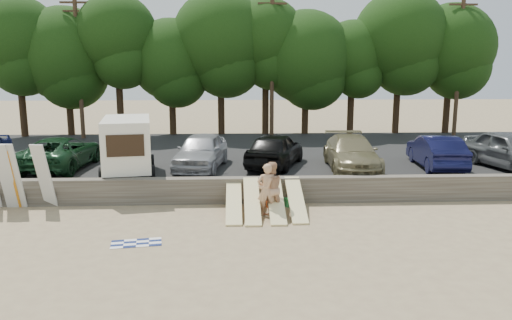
{
  "coord_description": "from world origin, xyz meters",
  "views": [
    {
      "loc": [
        -0.41,
        -15.85,
        5.32
      ],
      "look_at": [
        0.42,
        3.0,
        1.69
      ],
      "focal_mm": 35.0,
      "sensor_mm": 36.0,
      "label": 1
    }
  ],
  "objects_px": {
    "box_trailer": "(127,143)",
    "car_6": "(511,150)",
    "cooler": "(290,202)",
    "car_3": "(275,149)",
    "car_5": "(436,151)",
    "beachgoer_b": "(271,188)",
    "beachgoer_a": "(267,190)",
    "car_1": "(61,153)",
    "car_4": "(351,153)",
    "car_2": "(201,151)"
  },
  "relations": [
    {
      "from": "car_4",
      "to": "car_6",
      "type": "relative_size",
      "value": 1.04
    },
    {
      "from": "car_4",
      "to": "beachgoer_b",
      "type": "height_order",
      "value": "car_4"
    },
    {
      "from": "car_3",
      "to": "beachgoer_a",
      "type": "xyz_separation_m",
      "value": [
        -0.72,
        -5.28,
        -0.54
      ]
    },
    {
      "from": "car_6",
      "to": "car_1",
      "type": "bearing_deg",
      "value": 165.03
    },
    {
      "from": "box_trailer",
      "to": "car_4",
      "type": "height_order",
      "value": "box_trailer"
    },
    {
      "from": "box_trailer",
      "to": "beachgoer_a",
      "type": "xyz_separation_m",
      "value": [
        5.64,
        -3.8,
        -1.1
      ]
    },
    {
      "from": "car_1",
      "to": "cooler",
      "type": "relative_size",
      "value": 13.6
    },
    {
      "from": "car_5",
      "to": "beachgoer_a",
      "type": "bearing_deg",
      "value": 35.48
    },
    {
      "from": "car_3",
      "to": "car_5",
      "type": "distance_m",
      "value": 7.28
    },
    {
      "from": "car_3",
      "to": "car_4",
      "type": "bearing_deg",
      "value": -173.66
    },
    {
      "from": "car_1",
      "to": "beachgoer_a",
      "type": "height_order",
      "value": "car_1"
    },
    {
      "from": "car_5",
      "to": "beachgoer_b",
      "type": "bearing_deg",
      "value": 35.16
    },
    {
      "from": "box_trailer",
      "to": "beachgoer_b",
      "type": "relative_size",
      "value": 2.1
    },
    {
      "from": "box_trailer",
      "to": "beachgoer_a",
      "type": "height_order",
      "value": "box_trailer"
    },
    {
      "from": "beachgoer_a",
      "to": "beachgoer_b",
      "type": "height_order",
      "value": "beachgoer_b"
    },
    {
      "from": "car_5",
      "to": "car_6",
      "type": "bearing_deg",
      "value": 177.91
    },
    {
      "from": "cooler",
      "to": "car_2",
      "type": "bearing_deg",
      "value": 115.48
    },
    {
      "from": "car_5",
      "to": "beachgoer_a",
      "type": "relative_size",
      "value": 2.38
    },
    {
      "from": "box_trailer",
      "to": "car_5",
      "type": "relative_size",
      "value": 0.89
    },
    {
      "from": "car_1",
      "to": "car_6",
      "type": "bearing_deg",
      "value": -179.36
    },
    {
      "from": "car_2",
      "to": "car_4",
      "type": "height_order",
      "value": "car_2"
    },
    {
      "from": "car_2",
      "to": "car_3",
      "type": "relative_size",
      "value": 1.01
    },
    {
      "from": "box_trailer",
      "to": "car_6",
      "type": "xyz_separation_m",
      "value": [
        16.85,
        0.5,
        -0.51
      ]
    },
    {
      "from": "box_trailer",
      "to": "car_1",
      "type": "distance_m",
      "value": 3.66
    },
    {
      "from": "beachgoer_a",
      "to": "cooler",
      "type": "bearing_deg",
      "value": -133.18
    },
    {
      "from": "car_1",
      "to": "beachgoer_a",
      "type": "distance_m",
      "value": 10.38
    },
    {
      "from": "car_3",
      "to": "car_5",
      "type": "height_order",
      "value": "car_3"
    },
    {
      "from": "box_trailer",
      "to": "car_6",
      "type": "relative_size",
      "value": 0.82
    },
    {
      "from": "car_3",
      "to": "car_6",
      "type": "relative_size",
      "value": 0.94
    },
    {
      "from": "car_3",
      "to": "beachgoer_a",
      "type": "distance_m",
      "value": 5.35
    },
    {
      "from": "car_1",
      "to": "car_3",
      "type": "height_order",
      "value": "car_3"
    },
    {
      "from": "box_trailer",
      "to": "cooler",
      "type": "bearing_deg",
      "value": -31.75
    },
    {
      "from": "box_trailer",
      "to": "beachgoer_b",
      "type": "height_order",
      "value": "box_trailer"
    },
    {
      "from": "car_3",
      "to": "car_5",
      "type": "bearing_deg",
      "value": -164.56
    },
    {
      "from": "car_3",
      "to": "cooler",
      "type": "xyz_separation_m",
      "value": [
        0.23,
        -4.13,
        -1.33
      ]
    },
    {
      "from": "car_5",
      "to": "beachgoer_b",
      "type": "xyz_separation_m",
      "value": [
        -7.83,
        -4.55,
        -0.48
      ]
    },
    {
      "from": "car_6",
      "to": "beachgoer_a",
      "type": "relative_size",
      "value": 2.6
    },
    {
      "from": "car_2",
      "to": "car_5",
      "type": "bearing_deg",
      "value": 7.38
    },
    {
      "from": "beachgoer_a",
      "to": "beachgoer_b",
      "type": "xyz_separation_m",
      "value": [
        0.15,
        0.15,
        0.02
      ]
    },
    {
      "from": "cooler",
      "to": "box_trailer",
      "type": "bearing_deg",
      "value": 140.54
    },
    {
      "from": "car_5",
      "to": "beachgoer_a",
      "type": "height_order",
      "value": "car_5"
    },
    {
      "from": "beachgoer_a",
      "to": "beachgoer_b",
      "type": "bearing_deg",
      "value": -139.11
    },
    {
      "from": "car_1",
      "to": "car_4",
      "type": "distance_m",
      "value": 13.01
    },
    {
      "from": "box_trailer",
      "to": "car_6",
      "type": "height_order",
      "value": "box_trailer"
    },
    {
      "from": "car_2",
      "to": "car_4",
      "type": "bearing_deg",
      "value": 4.49
    },
    {
      "from": "box_trailer",
      "to": "car_6",
      "type": "distance_m",
      "value": 16.86
    },
    {
      "from": "car_3",
      "to": "beachgoer_b",
      "type": "xyz_separation_m",
      "value": [
        -0.57,
        -5.13,
        -0.53
      ]
    },
    {
      "from": "car_1",
      "to": "cooler",
      "type": "xyz_separation_m",
      "value": [
        9.88,
        -4.13,
        -1.26
      ]
    },
    {
      "from": "car_5",
      "to": "car_6",
      "type": "relative_size",
      "value": 0.92
    },
    {
      "from": "beachgoer_a",
      "to": "car_2",
      "type": "bearing_deg",
      "value": -65.6
    }
  ]
}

